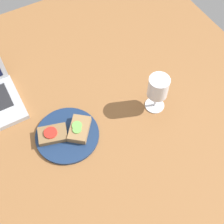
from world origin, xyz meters
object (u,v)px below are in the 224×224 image
object	(u,v)px
sandwich_with_cucumber	(79,129)
sandwich_with_tomato	(53,134)
wine_glass	(158,88)
plate	(67,134)

from	to	relation	value
sandwich_with_cucumber	sandwich_with_tomato	distance (cm)	9.03
wine_glass	plate	bearing A→B (deg)	172.24
sandwich_with_cucumber	sandwich_with_tomato	bearing A→B (deg)	163.03
sandwich_with_cucumber	wine_glass	bearing A→B (deg)	-6.32
sandwich_with_tomato	wine_glass	size ratio (longest dim) A/B	0.73
plate	wine_glass	world-z (taller)	wine_glass
plate	wine_glass	size ratio (longest dim) A/B	1.44
sandwich_with_cucumber	plate	bearing A→B (deg)	163.08
wine_glass	sandwich_with_cucumber	bearing A→B (deg)	173.68
sandwich_with_cucumber	sandwich_with_tomato	xyz separation A→B (cm)	(-8.63, 2.63, -0.23)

